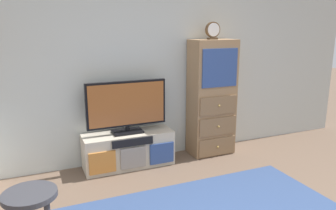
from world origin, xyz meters
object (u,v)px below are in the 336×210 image
at_px(television, 127,106).
at_px(desk_clock, 213,31).
at_px(media_console, 129,150).
at_px(side_cabinet, 212,98).

relative_size(television, desk_clock, 4.47).
relative_size(media_console, desk_clock, 5.02).
bearing_deg(media_console, television, 90.00).
bearing_deg(desk_clock, side_cabinet, 28.63).
bearing_deg(media_console, desk_clock, -0.24).
xyz_separation_m(television, desk_clock, (1.13, -0.03, 0.86)).
distance_m(side_cabinet, desk_clock, 0.87).
bearing_deg(television, desk_clock, -1.46).
relative_size(side_cabinet, desk_clock, 7.00).
height_order(television, desk_clock, desk_clock).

